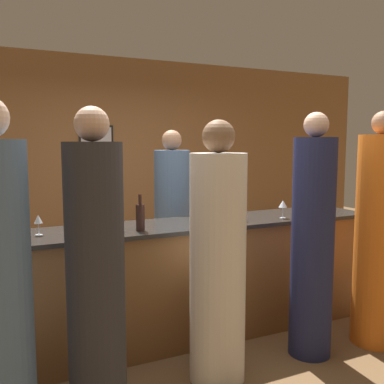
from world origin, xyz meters
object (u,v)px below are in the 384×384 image
Objects in this scene: guest_2 at (218,263)px; guest_4 at (378,238)px; bartender at (172,224)px; wine_bottle_0 at (140,217)px; guest_0 at (96,278)px; guest_1 at (312,244)px.

guest_2 is 1.48m from guest_4.
wine_bottle_0 is at bearing 55.37° from bartender.
guest_0 is at bearing -175.34° from guest_2.
guest_4 is at bearing 0.06° from guest_0.
guest_4 reaches higher than wine_bottle_0.
guest_4 reaches higher than guest_1.
guest_0 is 0.87m from guest_2.
guest_2 is at bearing 177.35° from guest_4.
bartender is 0.95× the size of guest_1.
bartender is at bearing 53.96° from guest_0.
guest_4 reaches higher than guest_0.
guest_1 reaches higher than guest_0.
guest_1 is 6.78× the size of wine_bottle_0.
guest_2 is 0.95× the size of guest_4.
guest_1 is at bearing 0.55° from guest_2.
guest_0 reaches higher than bartender.
guest_2 is (-0.28, -1.51, 0.01)m from bartender.
guest_2 reaches higher than bartender.
guest_1 reaches higher than guest_2.
guest_4 is 1.97m from wine_bottle_0.
guest_1 is 0.99× the size of guest_4.
guest_1 reaches higher than wine_bottle_0.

